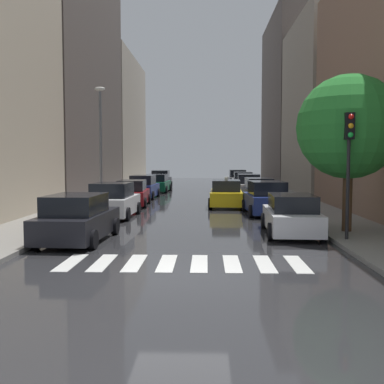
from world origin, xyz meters
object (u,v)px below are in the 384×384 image
traffic_light_right_corner (349,147)px  parked_car_left_third (132,194)px  taxi_midroad (226,194)px  parked_car_right_third (258,192)px  parked_car_left_fifth (157,184)px  parked_car_right_fifth (243,182)px  parked_car_right_fourth (248,186)px  parked_car_right_sixth (237,179)px  parked_car_left_nearest (77,219)px  street_tree_right (349,127)px  parked_car_left_fourth (143,188)px  parked_car_right_nearest (291,215)px  lamp_post_left (101,138)px  parked_car_left_second (113,201)px  parked_car_left_sixth (161,180)px  parked_car_right_second (266,199)px

traffic_light_right_corner → parked_car_left_third: bearing=126.7°
taxi_midroad → parked_car_right_third: bearing=-46.1°
parked_car_left_fifth → parked_car_right_fifth: 7.84m
parked_car_right_fourth → parked_car_right_sixth: parked_car_right_sixth is taller
parked_car_left_nearest → parked_car_right_fourth: parked_car_right_fourth is taller
street_tree_right → parked_car_right_fourth: bearing=96.8°
parked_car_left_fourth → parked_car_right_sixth: bearing=-26.5°
parked_car_right_nearest → lamp_post_left: bearing=47.6°
parked_car_left_second → street_tree_right: street_tree_right is taller
parked_car_left_third → parked_car_left_sixth: (0.04, 17.64, 0.07)m
parked_car_right_fourth → street_tree_right: bearing=-170.9°
parked_car_right_third → parked_car_right_sixth: parked_car_right_sixth is taller
parked_car_left_third → parked_car_right_second: (7.69, -4.14, 0.06)m
parked_car_right_third → parked_car_right_fourth: bearing=0.6°
parked_car_right_nearest → parked_car_left_nearest: bearing=104.9°
parked_car_right_sixth → lamp_post_left: 23.09m
parked_car_left_nearest → traffic_light_right_corner: traffic_light_right_corner is taller
parked_car_right_second → parked_car_left_sixth: bearing=16.8°
parked_car_right_fourth → street_tree_right: street_tree_right is taller
parked_car_left_third → taxi_midroad: (5.76, -0.21, 0.01)m
parked_car_left_sixth → taxi_midroad: size_ratio=0.96×
parked_car_left_second → parked_car_left_sixth: 23.26m
parked_car_right_fourth → traffic_light_right_corner: traffic_light_right_corner is taller
parked_car_right_sixth → taxi_midroad: (-1.94, -19.73, -0.06)m
parked_car_right_third → taxi_midroad: taxi_midroad is taller
parked_car_left_nearest → lamp_post_left: bearing=11.1°
parked_car_left_third → parked_car_left_nearest: bearing=178.2°
parked_car_left_fifth → taxi_midroad: 13.56m
parked_car_right_nearest → lamp_post_left: 13.70m
parked_car_left_nearest → parked_car_right_fourth: size_ratio=1.00×
street_tree_right → lamp_post_left: bearing=141.0°
parked_car_right_sixth → parked_car_left_fifth: bearing=134.3°
parked_car_left_nearest → parked_car_right_third: size_ratio=0.96×
parked_car_left_sixth → parked_car_right_second: size_ratio=1.02×
parked_car_right_fifth → parked_car_right_sixth: 5.48m
taxi_midroad → parked_car_left_second: bearing=135.1°
parked_car_left_nearest → parked_car_left_fourth: bearing=2.9°
parked_car_right_second → street_tree_right: street_tree_right is taller
parked_car_left_sixth → lamp_post_left: bearing=175.1°
parked_car_right_fourth → street_tree_right: size_ratio=0.78×
parked_car_left_fourth → traffic_light_right_corner: size_ratio=1.00×
parked_car_left_nearest → parked_car_left_sixth: size_ratio=1.02×
parked_car_left_third → parked_car_left_fifth: parked_car_left_third is taller
parked_car_left_second → parked_car_right_second: parked_car_right_second is taller
parked_car_left_fifth → parked_car_right_third: bearing=-141.1°
parked_car_left_third → parked_car_left_sixth: bearing=-2.1°
parked_car_left_fourth → parked_car_right_fourth: 8.05m
parked_car_left_fourth → parked_car_left_fifth: size_ratio=0.97×
parked_car_right_nearest → parked_car_left_second: bearing=59.6°
parked_car_left_third → parked_car_right_nearest: parked_car_left_third is taller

